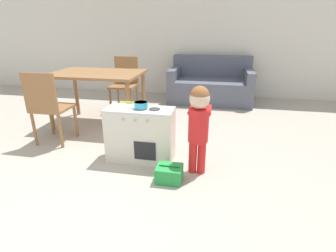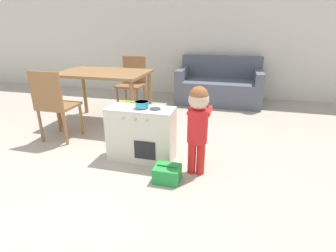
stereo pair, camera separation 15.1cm
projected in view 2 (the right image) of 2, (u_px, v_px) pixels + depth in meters
ground_plane at (58, 214)px, 2.02m from camera, size 16.00×16.00×0.00m
wall_back at (176, 29)px, 5.20m from camera, size 10.00×0.06×2.60m
play_kitchen at (141, 134)px, 2.77m from camera, size 0.70×0.31×0.58m
toy_pot at (141, 104)px, 2.65m from camera, size 0.28×0.14×0.06m
child_figure at (198, 119)px, 2.39m from camera, size 0.21×0.35×0.87m
toy_basket at (167, 174)px, 2.43m from camera, size 0.24×0.20×0.17m
dining_table at (104, 78)px, 3.69m from camera, size 1.23×0.82×0.76m
dining_chair_near at (55, 104)px, 3.17m from camera, size 0.40×0.40×0.88m
dining_chair_far at (132, 82)px, 4.40m from camera, size 0.40×0.40×0.88m
couch at (219, 86)px, 4.92m from camera, size 1.51×0.89×0.82m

